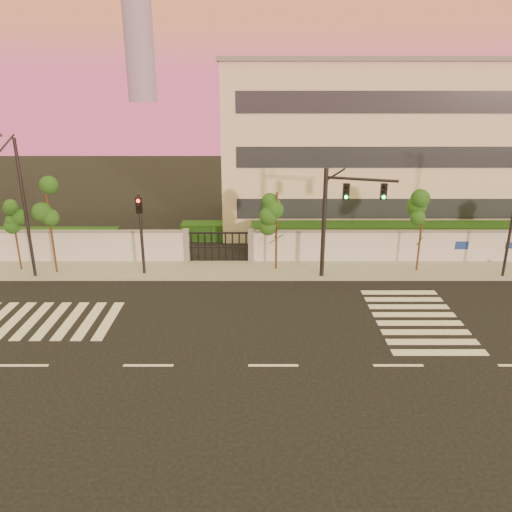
{
  "coord_description": "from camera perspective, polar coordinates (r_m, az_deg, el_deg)",
  "views": [
    {
      "loc": [
        -0.7,
        -17.36,
        10.71
      ],
      "look_at": [
        -0.69,
        6.0,
        2.55
      ],
      "focal_mm": 35.0,
      "sensor_mm": 36.0,
      "label": 1
    }
  ],
  "objects": [
    {
      "name": "road_markings",
      "position": [
        23.69,
        -2.17,
        -7.61
      ],
      "size": [
        57.0,
        7.62,
        0.02
      ],
      "color": "silver",
      "rests_on": "ground"
    },
    {
      "name": "hedge_row",
      "position": [
        33.64,
        3.16,
        2.13
      ],
      "size": [
        41.0,
        4.25,
        1.8
      ],
      "color": "#0F3410",
      "rests_on": "ground"
    },
    {
      "name": "sidewalk",
      "position": [
        29.83,
        1.32,
        -1.63
      ],
      "size": [
        60.0,
        3.0,
        0.15
      ],
      "primitive_type": "cube",
      "color": "gray",
      "rests_on": "ground"
    },
    {
      "name": "ground",
      "position": [
        20.41,
        1.99,
        -12.41
      ],
      "size": [
        120.0,
        120.0,
        0.0
      ],
      "primitive_type": "plane",
      "color": "black",
      "rests_on": "ground"
    },
    {
      "name": "traffic_signal_main",
      "position": [
        28.02,
        9.46,
        5.18
      ],
      "size": [
        3.95,
        1.36,
        6.35
      ],
      "rotation": [
        0.0,
        0.0,
        -0.32
      ],
      "color": "black",
      "rests_on": "ground"
    },
    {
      "name": "perimeter_wall",
      "position": [
        30.91,
        1.47,
        1.08
      ],
      "size": [
        60.0,
        0.36,
        2.2
      ],
      "color": "silver",
      "rests_on": "ground"
    },
    {
      "name": "street_tree_b",
      "position": [
        32.09,
        -25.94,
        3.73
      ],
      "size": [
        1.31,
        1.04,
        4.33
      ],
      "color": "#382314",
      "rests_on": "ground"
    },
    {
      "name": "traffic_signal_secondary",
      "position": [
        29.01,
        -13.05,
        3.51
      ],
      "size": [
        0.38,
        0.35,
        4.86
      ],
      "rotation": [
        0.0,
        0.0,
        -0.11
      ],
      "color": "black",
      "rests_on": "ground"
    },
    {
      "name": "streetlight_west",
      "position": [
        30.16,
        -25.13,
        5.55
      ],
      "size": [
        0.5,
        2.0,
        8.33
      ],
      "color": "black",
      "rests_on": "ground"
    },
    {
      "name": "street_tree_e",
      "position": [
        30.19,
        18.54,
        4.54
      ],
      "size": [
        1.43,
        1.14,
        4.83
      ],
      "color": "#382314",
      "rests_on": "ground"
    },
    {
      "name": "street_tree_c",
      "position": [
        30.53,
        -22.65,
        5.29
      ],
      "size": [
        1.46,
        1.16,
        5.6
      ],
      "color": "#382314",
      "rests_on": "ground"
    },
    {
      "name": "street_tree_d",
      "position": [
        28.92,
        2.42,
        4.84
      ],
      "size": [
        1.58,
        1.26,
        4.78
      ],
      "color": "#382314",
      "rests_on": "ground"
    },
    {
      "name": "institutional_building",
      "position": [
        40.78,
        14.07,
        12.29
      ],
      "size": [
        24.4,
        12.4,
        12.25
      ],
      "color": "beige",
      "rests_on": "ground"
    }
  ]
}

